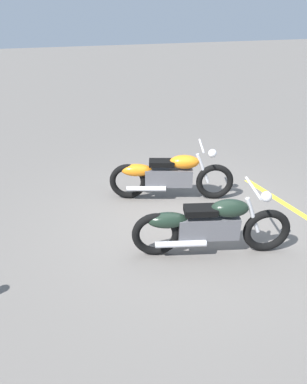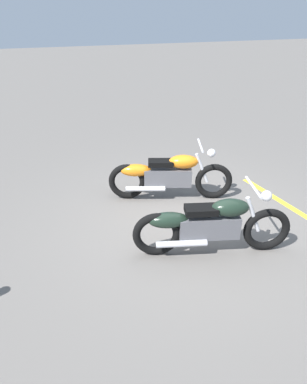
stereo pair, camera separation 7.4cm
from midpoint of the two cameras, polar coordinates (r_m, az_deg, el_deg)
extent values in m
plane|color=#66605B|center=(5.93, 6.43, -4.61)|extent=(60.00, 60.00, 0.00)
torus|color=black|center=(6.52, 10.06, 1.63)|extent=(0.67, 0.33, 0.67)
torus|color=black|center=(6.45, -3.75, 1.70)|extent=(0.67, 0.33, 0.67)
cube|color=#59595E|center=(6.40, 2.77, 2.36)|extent=(0.87, 0.49, 0.32)
ellipsoid|color=orange|center=(6.29, 5.29, 4.82)|extent=(0.58, 0.44, 0.24)
ellipsoid|color=orange|center=(6.34, -2.36, 3.52)|extent=(0.61, 0.41, 0.22)
cube|color=black|center=(6.28, 1.64, 4.68)|extent=(0.50, 0.37, 0.09)
cylinder|color=silver|center=(6.38, 8.21, 3.75)|extent=(0.27, 0.14, 0.56)
cylinder|color=silver|center=(6.22, 8.01, 7.34)|extent=(0.24, 0.60, 0.04)
sphere|color=silver|center=(6.29, 9.74, 6.10)|extent=(0.15, 0.15, 0.15)
cylinder|color=silver|center=(6.34, -0.83, 0.53)|extent=(0.69, 0.32, 0.09)
torus|color=black|center=(5.30, 17.97, -5.89)|extent=(0.67, 0.29, 0.67)
torus|color=black|center=(4.97, 0.81, -6.78)|extent=(0.67, 0.29, 0.67)
cube|color=#59595E|center=(5.02, 9.19, -5.62)|extent=(0.87, 0.44, 0.32)
ellipsoid|color=black|center=(4.93, 12.52, -2.53)|extent=(0.58, 0.41, 0.24)
ellipsoid|color=black|center=(4.86, 2.72, -4.52)|extent=(0.60, 0.38, 0.22)
cube|color=black|center=(4.85, 7.94, -2.92)|extent=(0.49, 0.35, 0.09)
cylinder|color=silver|center=(5.09, 15.97, -3.59)|extent=(0.27, 0.13, 0.56)
cylinder|color=silver|center=(4.88, 16.04, 0.66)|extent=(0.20, 0.61, 0.04)
sphere|color=silver|center=(5.01, 18.00, -0.72)|extent=(0.15, 0.15, 0.15)
cylinder|color=silver|center=(4.93, 4.79, -8.27)|extent=(0.70, 0.28, 0.09)
cube|color=yellow|center=(6.52, 23.55, -3.75)|extent=(0.42, 3.20, 0.01)
camera|label=1|loc=(0.04, 90.39, -0.20)|focal=33.40mm
camera|label=2|loc=(0.04, -89.61, 0.20)|focal=33.40mm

